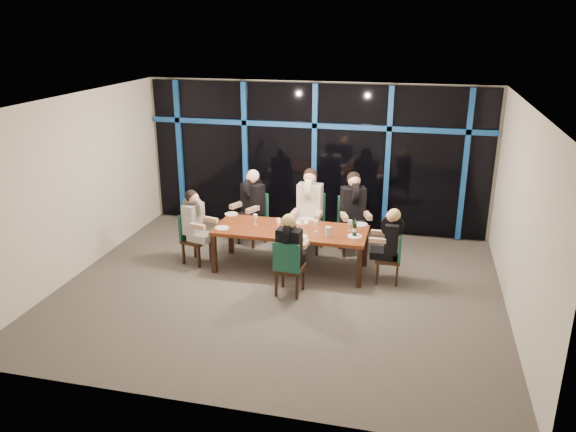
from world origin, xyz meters
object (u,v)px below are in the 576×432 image
at_px(chair_far_mid, 310,219).
at_px(diner_near_mid, 290,242).
at_px(chair_far_right, 352,221).
at_px(water_pitcher, 328,232).
at_px(chair_end_right, 393,255).
at_px(diner_far_mid, 309,198).
at_px(dining_table, 291,233).
at_px(diner_far_right, 354,201).
at_px(diner_end_right, 390,235).
at_px(chair_far_left, 255,215).
at_px(diner_end_left, 195,216).
at_px(diner_far_left, 251,197).
at_px(chair_near_mid, 288,266).
at_px(wine_bottle, 355,229).
at_px(chair_end_left, 192,235).

distance_m(chair_far_mid, diner_near_mid, 1.92).
height_order(chair_far_right, water_pitcher, chair_far_right).
relative_size(chair_end_right, water_pitcher, 4.88).
relative_size(chair_far_mid, diner_far_mid, 1.03).
height_order(dining_table, diner_near_mid, diner_near_mid).
relative_size(diner_far_right, diner_end_right, 1.21).
xyz_separation_m(chair_end_right, diner_end_right, (-0.07, -0.00, 0.35)).
height_order(dining_table, chair_far_left, chair_far_left).
relative_size(chair_far_left, diner_end_right, 1.18).
height_order(chair_far_left, diner_end_left, diner_end_left).
bearing_deg(diner_far_left, diner_end_right, 2.31).
relative_size(chair_far_right, chair_end_right, 1.21).
distance_m(diner_end_right, water_pitcher, 1.00).
xyz_separation_m(dining_table, diner_far_mid, (0.14, 0.91, 0.34)).
xyz_separation_m(chair_far_right, chair_near_mid, (-0.72, -2.06, -0.07)).
xyz_separation_m(diner_far_left, diner_far_right, (1.94, 0.01, 0.05)).
bearing_deg(water_pitcher, diner_end_left, -161.43).
bearing_deg(wine_bottle, diner_far_left, 152.41).
relative_size(diner_far_left, diner_far_mid, 0.93).
bearing_deg(diner_end_left, chair_end_right, -75.34).
bearing_deg(diner_near_mid, diner_far_mid, -83.95).
height_order(diner_far_left, diner_near_mid, diner_far_left).
distance_m(diner_end_left, water_pitcher, 2.39).
height_order(chair_far_right, chair_end_left, chair_far_right).
height_order(chair_far_right, wine_bottle, wine_bottle).
bearing_deg(chair_far_left, water_pitcher, -13.82).
xyz_separation_m(chair_far_mid, chair_near_mid, (0.05, -1.98, -0.09)).
relative_size(diner_far_left, water_pitcher, 5.46).
height_order(chair_far_mid, chair_end_right, chair_far_mid).
xyz_separation_m(chair_near_mid, diner_far_right, (0.75, 1.98, 0.49)).
distance_m(chair_far_mid, diner_far_mid, 0.43).
distance_m(diner_far_left, diner_far_mid, 1.14).
distance_m(chair_near_mid, diner_end_right, 1.75).
distance_m(chair_far_right, chair_end_right, 1.45).
relative_size(diner_far_left, diner_far_right, 0.95).
height_order(diner_far_mid, water_pitcher, diner_far_mid).
relative_size(chair_end_left, diner_end_left, 1.03).
relative_size(diner_far_left, diner_near_mid, 1.09).
bearing_deg(dining_table, diner_near_mid, -77.72).
bearing_deg(water_pitcher, diner_end_right, 29.36).
xyz_separation_m(chair_end_left, diner_far_mid, (1.91, 1.00, 0.51)).
xyz_separation_m(chair_end_right, diner_far_right, (-0.81, 1.10, 0.51)).
bearing_deg(chair_far_left, diner_end_left, -97.13).
relative_size(chair_end_right, diner_near_mid, 0.97).
relative_size(diner_end_left, diner_end_right, 1.06).
relative_size(chair_far_mid, diner_near_mid, 1.20).
bearing_deg(diner_far_right, diner_end_left, -177.63).
bearing_deg(chair_end_left, chair_near_mid, -99.84).
xyz_separation_m(chair_far_left, wine_bottle, (2.06, -1.17, 0.31)).
xyz_separation_m(chair_near_mid, diner_end_right, (1.48, 0.88, 0.32)).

